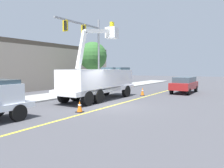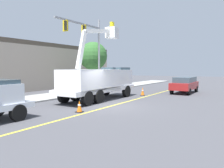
% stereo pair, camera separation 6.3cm
% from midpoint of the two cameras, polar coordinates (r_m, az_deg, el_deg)
% --- Properties ---
extents(ground, '(120.00, 120.00, 0.00)m').
position_cam_midpoint_polar(ground, '(15.15, -0.66, -5.84)').
color(ground, '#47474C').
extents(sidewalk_far_side, '(59.99, 10.99, 0.12)m').
position_cam_midpoint_polar(sidewalk_far_side, '(20.03, -18.57, -3.43)').
color(sidewalk_far_side, '#9E9E99').
rests_on(sidewalk_far_side, ground).
extents(lane_centre_stripe, '(49.64, 6.34, 0.01)m').
position_cam_midpoint_polar(lane_centre_stripe, '(15.15, -0.66, -5.83)').
color(lane_centre_stripe, yellow).
rests_on(lane_centre_stripe, ground).
extents(utility_bucket_truck, '(8.45, 3.49, 6.50)m').
position_cam_midpoint_polar(utility_bucket_truck, '(18.28, -3.44, 0.93)').
color(utility_bucket_truck, white).
rests_on(utility_bucket_truck, ground).
extents(passing_minivan, '(5.00, 2.48, 1.69)m').
position_cam_midpoint_polar(passing_minivan, '(24.31, 18.25, 0.05)').
color(passing_minivan, maroon).
rests_on(passing_minivan, ground).
extents(traffic_cone_mid_front, '(0.40, 0.40, 0.70)m').
position_cam_midpoint_polar(traffic_cone_mid_front, '(13.28, -8.55, -5.82)').
color(traffic_cone_mid_front, black).
rests_on(traffic_cone_mid_front, ground).
extents(traffic_cone_mid_rear, '(0.40, 0.40, 0.78)m').
position_cam_midpoint_polar(traffic_cone_mid_rear, '(21.23, 7.85, -1.94)').
color(traffic_cone_mid_rear, black).
rests_on(traffic_cone_mid_rear, ground).
extents(traffic_signal_mast, '(6.58, 1.04, 7.96)m').
position_cam_midpoint_polar(traffic_signal_mast, '(23.35, -6.27, 10.91)').
color(traffic_signal_mast, gray).
rests_on(traffic_signal_mast, ground).
extents(commercial_building_backdrop, '(27.40, 9.89, 5.67)m').
position_cam_midpoint_polar(commercial_building_backdrop, '(29.44, -21.83, 4.28)').
color(commercial_building_backdrop, '#A89989').
rests_on(commercial_building_backdrop, ground).
extents(street_tree_right, '(3.49, 3.49, 5.86)m').
position_cam_midpoint_polar(street_tree_right, '(27.42, -5.10, 7.22)').
color(street_tree_right, brown).
rests_on(street_tree_right, ground).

